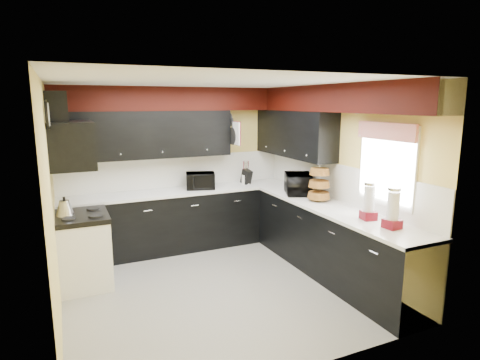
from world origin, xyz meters
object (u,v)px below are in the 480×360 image
at_px(toaster_oven, 200,181).
at_px(microwave, 298,184).
at_px(knife_block, 247,177).
at_px(kettle, 65,208).
at_px(utensil_crock, 246,179).

distance_m(toaster_oven, microwave, 1.52).
height_order(microwave, knife_block, microwave).
bearing_deg(toaster_oven, microwave, -21.19).
relative_size(knife_block, kettle, 1.17).
xyz_separation_m(utensil_crock, kettle, (-2.78, -0.73, -0.00)).
relative_size(microwave, kettle, 2.60).
bearing_deg(toaster_oven, kettle, -144.48).
height_order(microwave, kettle, microwave).
xyz_separation_m(toaster_oven, kettle, (-1.97, -0.69, -0.05)).
bearing_deg(kettle, knife_block, 14.40).
height_order(toaster_oven, knife_block, toaster_oven).
relative_size(toaster_oven, utensil_crock, 2.82).
relative_size(utensil_crock, knife_block, 0.64).
bearing_deg(microwave, kettle, 110.27).
bearing_deg(knife_block, utensil_crock, 76.89).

